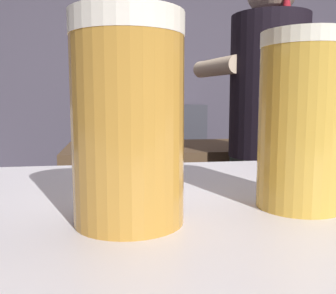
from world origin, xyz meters
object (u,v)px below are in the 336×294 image
object	(u,v)px
chefs_knife	(284,144)
bottle_hot_sauce	(149,96)
mixing_bowl	(119,140)
bottle_soy	(168,96)
bartender	(268,134)
pint_glass_far	(128,121)
pint_glass_near	(302,122)
bottle_olive_oil	(125,95)
knife_block	(313,124)

from	to	relation	value
chefs_knife	bottle_hot_sauce	xyz separation A→B (m)	(-0.64, 1.32, 0.28)
mixing_bowl	bottle_hot_sauce	world-z (taller)	bottle_hot_sauce
mixing_bowl	bottle_soy	distance (m)	1.16
bartender	mixing_bowl	xyz separation A→B (m)	(-0.65, 0.51, -0.07)
bartender	pint_glass_far	xyz separation A→B (m)	(-0.68, -1.31, 0.13)
pint_glass_near	pint_glass_far	bearing A→B (deg)	-172.82
pint_glass_near	bottle_olive_oil	size ratio (longest dim) A/B	0.72
pint_glass_far	bottle_hot_sauce	size ratio (longest dim) A/B	0.81
bartender	knife_block	size ratio (longest dim) A/B	6.13
pint_glass_near	pint_glass_far	xyz separation A→B (m)	(-0.15, -0.02, 0.00)
knife_block	pint_glass_far	xyz separation A→B (m)	(-1.18, -1.82, 0.13)
knife_block	bottle_olive_oil	bearing A→B (deg)	131.47
chefs_knife	pint_glass_near	distance (m)	1.90
bartender	bottle_olive_oil	bearing A→B (deg)	3.24
mixing_bowl	bottle_olive_oil	bearing A→B (deg)	86.29
bottle_soy	mixing_bowl	bearing A→B (deg)	-112.20
pint_glass_far	bottle_olive_oil	xyz separation A→B (m)	(0.11, 3.04, 0.05)
mixing_bowl	bartender	bearing A→B (deg)	-38.15
chefs_knife	pint_glass_near	bearing A→B (deg)	-102.47
knife_block	bottle_olive_oil	xyz separation A→B (m)	(-1.08, 1.22, 0.18)
mixing_bowl	chefs_knife	distance (m)	0.94
chefs_knife	bartender	bearing A→B (deg)	-111.40
bartender	pint_glass_near	xyz separation A→B (m)	(-0.53, -1.29, 0.13)
bartender	pint_glass_far	size ratio (longest dim) A/B	11.31
knife_block	chefs_knife	size ratio (longest dim) A/B	1.19
mixing_bowl	bottle_hot_sauce	distance (m)	1.28
bottle_soy	pint_glass_near	bearing A→B (deg)	-96.16
bartender	chefs_knife	size ratio (longest dim) A/B	7.28
chefs_knife	bottle_hot_sauce	size ratio (longest dim) A/B	1.25
pint_glass_near	knife_block	bearing A→B (deg)	60.05
bottle_olive_oil	chefs_knife	bearing A→B (deg)	-57.18
bartender	bottle_soy	xyz separation A→B (m)	(-0.22, 1.56, 0.18)
bottle_hot_sauce	mixing_bowl	bearing A→B (deg)	-103.41
knife_block	bottle_hot_sauce	bearing A→B (deg)	125.33
pint_glass_far	bottle_olive_oil	distance (m)	3.04
mixing_bowl	pint_glass_far	size ratio (longest dim) A/B	1.26
knife_block	mixing_bowl	world-z (taller)	knife_block
chefs_knife	bottle_olive_oil	size ratio (longest dim) A/B	1.16
knife_block	pint_glass_near	bearing A→B (deg)	-119.95
knife_block	bottle_olive_oil	world-z (taller)	bottle_olive_oil
bartender	bottle_soy	world-z (taller)	bartender
pint_glass_near	bottle_olive_oil	xyz separation A→B (m)	(-0.04, 3.02, 0.06)
mixing_bowl	bottle_soy	world-z (taller)	bottle_soy
chefs_knife	bottle_soy	bearing A→B (deg)	126.50
mixing_bowl	pint_glass_near	world-z (taller)	pint_glass_near
knife_block	chefs_knife	xyz separation A→B (m)	(-0.23, -0.10, -0.10)
chefs_knife	bottle_hot_sauce	bearing A→B (deg)	128.81
knife_block	bottle_olive_oil	distance (m)	1.64
pint_glass_far	bartender	bearing A→B (deg)	62.64
bottle_soy	bottle_olive_oil	world-z (taller)	bottle_olive_oil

